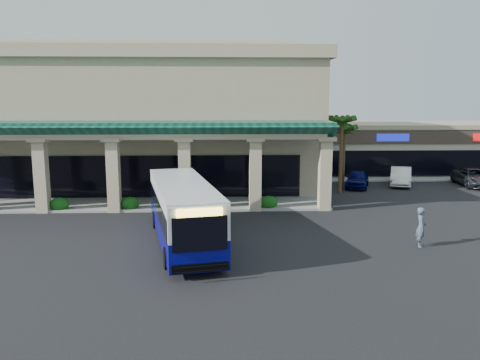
{
  "coord_description": "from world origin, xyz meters",
  "views": [
    {
      "loc": [
        -0.63,
        -24.34,
        6.81
      ],
      "look_at": [
        0.47,
        3.99,
        2.2
      ],
      "focal_mm": 35.0,
      "sensor_mm": 36.0,
      "label": 1
    }
  ],
  "objects_px": {
    "transit_bus": "(183,213)",
    "car_white": "(401,176)",
    "pedestrian": "(421,227)",
    "car_silver": "(357,179)",
    "car_gray": "(475,177)"
  },
  "relations": [
    {
      "from": "transit_bus",
      "to": "car_white",
      "type": "xyz_separation_m",
      "value": [
        17.08,
        15.99,
        -0.75
      ]
    },
    {
      "from": "transit_bus",
      "to": "car_gray",
      "type": "distance_m",
      "value": 27.79
    },
    {
      "from": "pedestrian",
      "to": "car_white",
      "type": "xyz_separation_m",
      "value": [
        5.57,
        17.07,
        -0.2
      ]
    },
    {
      "from": "car_gray",
      "to": "transit_bus",
      "type": "bearing_deg",
      "value": -139.05
    },
    {
      "from": "car_white",
      "to": "car_gray",
      "type": "relative_size",
      "value": 0.88
    },
    {
      "from": "car_silver",
      "to": "pedestrian",
      "type": "bearing_deg",
      "value": -75.27
    },
    {
      "from": "pedestrian",
      "to": "car_white",
      "type": "height_order",
      "value": "pedestrian"
    },
    {
      "from": "pedestrian",
      "to": "car_white",
      "type": "relative_size",
      "value": 0.41
    },
    {
      "from": "pedestrian",
      "to": "car_silver",
      "type": "relative_size",
      "value": 0.45
    },
    {
      "from": "pedestrian",
      "to": "car_gray",
      "type": "distance_m",
      "value": 20.15
    },
    {
      "from": "transit_bus",
      "to": "pedestrian",
      "type": "xyz_separation_m",
      "value": [
        11.51,
        -1.08,
        -0.56
      ]
    },
    {
      "from": "car_silver",
      "to": "car_gray",
      "type": "bearing_deg",
      "value": 21.81
    },
    {
      "from": "transit_bus",
      "to": "car_gray",
      "type": "xyz_separation_m",
      "value": [
        23.16,
        15.35,
        -0.78
      ]
    },
    {
      "from": "car_white",
      "to": "car_gray",
      "type": "distance_m",
      "value": 6.12
    },
    {
      "from": "car_silver",
      "to": "car_gray",
      "type": "height_order",
      "value": "car_gray"
    }
  ]
}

